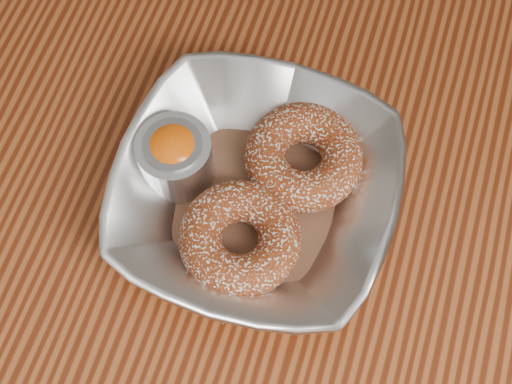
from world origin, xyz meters
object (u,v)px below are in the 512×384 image
(donut_front, at_px, (240,238))
(ramekin, at_px, (175,157))
(serving_bowl, at_px, (256,194))
(donut_back, at_px, (304,157))
(table, at_px, (318,292))

(donut_front, distance_m, ramekin, 0.08)
(serving_bowl, xyz_separation_m, donut_back, (0.03, 0.04, -0.00))
(donut_back, height_order, ramekin, ramekin)
(donut_back, distance_m, donut_front, 0.09)
(donut_front, bearing_deg, ramekin, 146.20)
(ramekin, bearing_deg, table, -13.75)
(serving_bowl, height_order, donut_front, serving_bowl)
(serving_bowl, distance_m, ramekin, 0.07)
(donut_back, xyz_separation_m, donut_front, (-0.03, -0.08, -0.00))
(ramekin, bearing_deg, serving_bowl, -5.89)
(donut_front, bearing_deg, serving_bowl, 89.21)
(table, height_order, donut_front, donut_front)
(table, distance_m, donut_front, 0.14)
(donut_back, relative_size, ramekin, 1.61)
(table, bearing_deg, donut_front, -169.75)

